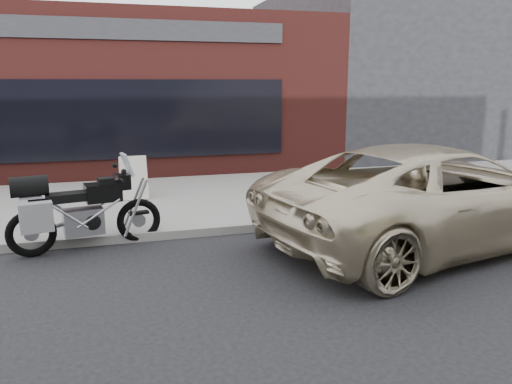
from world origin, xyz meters
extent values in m
plane|color=black|center=(0.00, 0.00, 0.00)|extent=(120.00, 120.00, 0.00)
cube|color=gray|center=(0.00, 7.00, 0.07)|extent=(44.00, 6.00, 0.15)
cube|color=#5A211D|center=(-2.00, 14.00, 2.25)|extent=(14.00, 10.00, 4.50)
cube|color=black|center=(-2.00, 8.97, 1.70)|extent=(10.00, 0.08, 2.00)
cube|color=#242429|center=(-2.00, 8.97, 3.90)|extent=(10.00, 0.08, 0.50)
cube|color=#242429|center=(10.00, 14.00, 3.00)|extent=(10.00, 10.00, 6.00)
torus|color=black|center=(-2.79, 3.74, 0.36)|extent=(0.75, 0.26, 0.74)
torus|color=black|center=(-1.17, 4.06, 0.36)|extent=(0.75, 0.26, 0.74)
cube|color=#B7B7BC|center=(-2.03, 3.89, 0.46)|extent=(0.66, 0.44, 0.42)
cube|color=black|center=(-1.71, 3.95, 0.90)|extent=(0.61, 0.45, 0.29)
cube|color=black|center=(-2.25, 3.85, 0.88)|extent=(0.66, 0.42, 0.13)
cube|color=black|center=(-2.63, 3.77, 0.79)|extent=(0.37, 0.30, 0.15)
cube|color=black|center=(-1.38, 4.02, 1.05)|extent=(0.25, 0.30, 0.24)
cube|color=silver|center=(-1.31, 4.03, 1.32)|extent=(0.22, 0.36, 0.37)
cylinder|color=black|center=(-1.46, 4.00, 1.12)|extent=(0.18, 0.76, 0.03)
cube|color=#B7B7BC|center=(-2.76, 3.74, 0.95)|extent=(0.37, 0.39, 0.03)
cube|color=gray|center=(-2.66, 3.47, 0.68)|extent=(0.49, 0.29, 0.44)
cylinder|color=black|center=(-2.76, 3.74, 1.10)|extent=(0.58, 0.41, 0.31)
cylinder|color=#B7B7BC|center=(-2.50, 3.97, 0.39)|extent=(0.62, 0.21, 0.21)
imported|color=beige|center=(3.50, 2.60, 0.83)|extent=(6.39, 3.92, 1.65)
cube|color=silver|center=(-1.12, 6.63, 0.61)|extent=(0.59, 0.31, 0.92)
cube|color=silver|center=(-1.14, 6.88, 0.61)|extent=(0.59, 0.31, 0.92)
camera|label=1|loc=(-1.49, -4.22, 2.63)|focal=35.00mm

